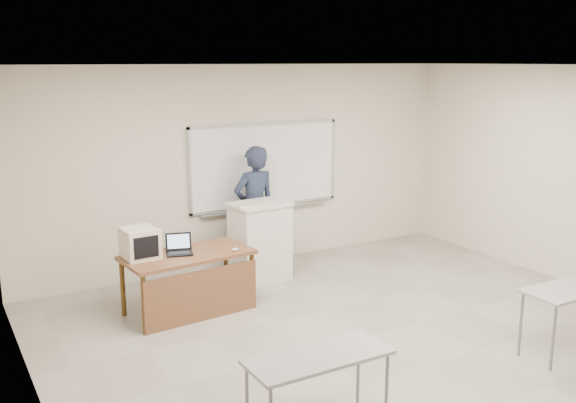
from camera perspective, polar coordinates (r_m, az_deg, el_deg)
floor at (r=6.88m, az=11.95°, el=-14.22°), size 7.00×8.00×0.01m
whiteboard at (r=9.73m, az=-2.04°, el=3.13°), size 2.48×0.10×1.31m
student_desks at (r=5.77m, az=21.43°, el=-12.84°), size 4.40×2.20×0.73m
instructor_desk at (r=7.90m, az=-8.58°, el=-6.08°), size 1.56×0.78×0.75m
podium at (r=9.04m, az=-2.50°, el=-3.56°), size 0.79×0.58×1.12m
crt_monitor at (r=7.84m, az=-13.06°, el=-3.61°), size 0.40×0.44×0.37m
laptop at (r=7.95m, az=-9.76°, el=-4.17°), size 0.31×0.29×0.23m
mouse at (r=7.97m, az=-4.71°, el=-4.26°), size 0.11×0.09×0.04m
keyboard at (r=8.73m, az=-3.04°, el=-0.29°), size 0.43×0.23×0.02m
presenter at (r=9.43m, az=-2.99°, el=-0.62°), size 0.71×0.49×1.85m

